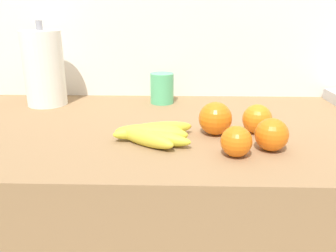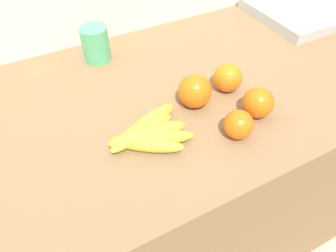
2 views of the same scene
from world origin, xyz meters
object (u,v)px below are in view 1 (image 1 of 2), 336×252
(orange_center, at_px, (236,141))
(banana_bunch, at_px, (151,134))
(orange_right, at_px, (272,135))
(orange_front, at_px, (215,118))
(paper_towel_roll, at_px, (44,68))
(mug, at_px, (162,88))
(orange_back_right, at_px, (257,119))

(orange_center, bearing_deg, banana_bunch, 156.93)
(orange_right, bearing_deg, orange_front, 138.00)
(paper_towel_roll, bearing_deg, orange_right, -30.58)
(banana_bunch, distance_m, mug, 0.37)
(orange_center, relative_size, paper_towel_roll, 0.25)
(banana_bunch, distance_m, orange_center, 0.21)
(orange_center, bearing_deg, paper_towel_roll, 143.45)
(orange_center, bearing_deg, orange_front, 102.58)
(banana_bunch, height_order, paper_towel_roll, paper_towel_roll)
(orange_front, distance_m, paper_towel_roll, 0.60)
(orange_center, relative_size, orange_front, 0.81)
(orange_center, distance_m, orange_back_right, 0.17)
(orange_right, relative_size, orange_back_right, 1.00)
(banana_bunch, distance_m, orange_back_right, 0.28)
(orange_right, relative_size, paper_towel_roll, 0.28)
(orange_center, xyz_separation_m, orange_back_right, (0.08, 0.15, 0.00))
(orange_front, xyz_separation_m, orange_back_right, (0.11, 0.01, -0.00))
(orange_back_right, relative_size, mug, 0.74)
(orange_center, relative_size, orange_back_right, 0.90)
(mug, bearing_deg, orange_front, -64.39)
(orange_front, bearing_deg, orange_center, -77.42)
(orange_front, distance_m, orange_back_right, 0.11)
(orange_back_right, distance_m, mug, 0.39)
(banana_bunch, bearing_deg, orange_center, -23.07)
(paper_towel_roll, height_order, mug, paper_towel_roll)
(banana_bunch, height_order, orange_back_right, orange_back_right)
(orange_center, xyz_separation_m, orange_right, (0.08, 0.04, 0.00))
(orange_right, bearing_deg, mug, 122.50)
(orange_front, height_order, paper_towel_roll, paper_towel_roll)
(orange_center, bearing_deg, orange_back_right, 62.97)
(orange_center, height_order, mug, mug)
(banana_bunch, bearing_deg, mug, 88.33)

